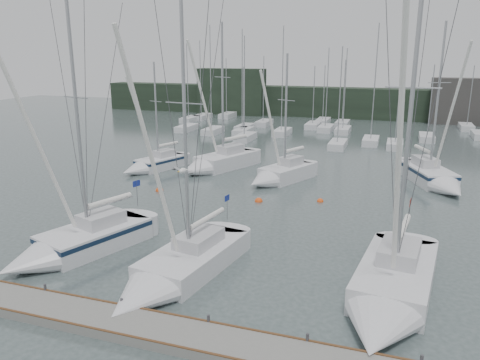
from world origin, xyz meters
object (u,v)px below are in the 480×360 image
at_px(sailboat_mid_a, 152,165).
at_px(sailboat_near_right, 389,297).
at_px(buoy_c, 159,191).
at_px(buoy_a, 259,201).
at_px(buoy_b, 320,202).
at_px(sailboat_mid_d, 435,179).
at_px(sailboat_near_center, 170,275).
at_px(sailboat_mid_b, 214,164).
at_px(sailboat_near_left, 69,246).
at_px(sailboat_mid_c, 277,176).

bearing_deg(sailboat_mid_a, sailboat_near_right, -20.80).
bearing_deg(buoy_c, buoy_a, -0.65).
distance_m(buoy_a, buoy_b, 4.61).
relative_size(sailboat_near_right, sailboat_mid_d, 1.13).
xyz_separation_m(sailboat_near_center, sailboat_mid_a, (-11.95, 19.66, 0.02)).
bearing_deg(sailboat_mid_a, sailboat_mid_b, 39.05).
bearing_deg(sailboat_mid_d, buoy_c, -179.69).
relative_size(sailboat_near_left, buoy_a, 24.44).
height_order(sailboat_mid_c, buoy_b, sailboat_mid_c).
bearing_deg(sailboat_mid_b, buoy_b, -6.36).
relative_size(sailboat_near_right, buoy_c, 25.59).
bearing_deg(sailboat_near_center, sailboat_mid_c, 98.09).
bearing_deg(buoy_c, sailboat_mid_a, 124.06).
bearing_deg(sailboat_mid_d, buoy_b, -161.01).
bearing_deg(sailboat_mid_c, sailboat_mid_b, -173.34).
bearing_deg(sailboat_mid_c, sailboat_near_right, -37.40).
bearing_deg(sailboat_mid_d, sailboat_near_left, -154.58).
relative_size(sailboat_near_center, buoy_b, 29.54).
bearing_deg(sailboat_near_right, buoy_c, 151.58).
height_order(sailboat_near_left, buoy_b, sailboat_near_left).
distance_m(sailboat_near_center, buoy_c, 16.07).
xyz_separation_m(sailboat_mid_b, buoy_a, (6.73, -7.83, -0.65)).
xyz_separation_m(sailboat_near_center, sailboat_mid_d, (13.09, 22.51, 0.11)).
distance_m(buoy_a, buoy_c, 8.39).
bearing_deg(sailboat_near_left, sailboat_near_center, 10.00).
relative_size(sailboat_mid_c, buoy_c, 18.46).
xyz_separation_m(sailboat_mid_b, sailboat_mid_d, (19.49, 0.88, -0.01)).
bearing_deg(sailboat_mid_a, buoy_c, -36.41).
xyz_separation_m(sailboat_mid_d, buoy_b, (-8.38, -7.24, -0.64)).
xyz_separation_m(sailboat_near_left, sailboat_near_right, (16.67, -0.08, -0.02)).
distance_m(sailboat_near_left, buoy_a, 14.52).
bearing_deg(sailboat_mid_c, sailboat_mid_a, -156.27).
height_order(sailboat_mid_a, sailboat_mid_b, sailboat_mid_b).
distance_m(sailboat_mid_a, sailboat_mid_c, 12.28).
distance_m(sailboat_mid_a, buoy_a, 13.62).
xyz_separation_m(sailboat_near_left, sailboat_near_center, (6.68, -1.11, -0.09)).
bearing_deg(sailboat_mid_c, sailboat_near_center, -66.11).
bearing_deg(buoy_c, sailboat_near_center, -59.92).
distance_m(sailboat_mid_b, buoy_a, 10.34).
bearing_deg(sailboat_near_right, sailboat_mid_d, 88.86).
bearing_deg(sailboat_mid_b, buoy_c, -78.65).
height_order(buoy_a, buoy_c, buoy_c).
bearing_deg(sailboat_mid_c, buoy_c, -121.77).
xyz_separation_m(sailboat_mid_a, sailboat_mid_c, (12.27, -0.24, 0.05)).
height_order(sailboat_near_left, sailboat_near_right, sailboat_near_right).
xyz_separation_m(sailboat_mid_a, sailboat_mid_b, (5.55, 1.97, 0.10)).
relative_size(sailboat_mid_a, buoy_c, 17.16).
bearing_deg(sailboat_mid_b, sailboat_mid_d, 26.04).
xyz_separation_m(sailboat_mid_a, buoy_b, (16.66, -4.39, -0.54)).
bearing_deg(sailboat_near_right, sailboat_mid_c, 124.80).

